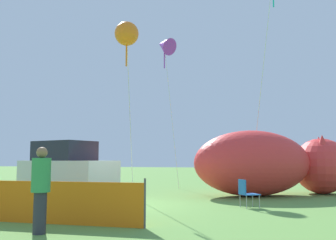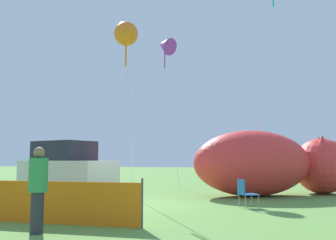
{
  "view_description": "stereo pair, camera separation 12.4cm",
  "coord_description": "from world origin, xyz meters",
  "px_view_note": "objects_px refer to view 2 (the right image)",
  "views": [
    {
      "loc": [
        4.82,
        -12.27,
        1.57
      ],
      "look_at": [
        0.17,
        4.82,
        3.43
      ],
      "focal_mm": 40.0,
      "sensor_mm": 36.0,
      "label": 1
    },
    {
      "loc": [
        4.94,
        -12.24,
        1.57
      ],
      "look_at": [
        0.17,
        4.82,
        3.43
      ],
      "focal_mm": 40.0,
      "sensor_mm": 36.0,
      "label": 2
    }
  ],
  "objects_px": {
    "folding_chair": "(245,192)",
    "inflatable_cat": "(271,166)",
    "spectator_in_green_shirt": "(38,186)",
    "kite_purple_delta": "(165,46)",
    "kite_orange_flower": "(126,34)",
    "parked_car": "(66,171)"
  },
  "relations": [
    {
      "from": "kite_purple_delta",
      "to": "inflatable_cat",
      "type": "bearing_deg",
      "value": -23.72
    },
    {
      "from": "parked_car",
      "to": "kite_purple_delta",
      "type": "relative_size",
      "value": 0.5
    },
    {
      "from": "inflatable_cat",
      "to": "spectator_in_green_shirt",
      "type": "xyz_separation_m",
      "value": [
        -4.77,
        -9.97,
        -0.3
      ]
    },
    {
      "from": "kite_purple_delta",
      "to": "folding_chair",
      "type": "bearing_deg",
      "value": -55.53
    },
    {
      "from": "kite_orange_flower",
      "to": "inflatable_cat",
      "type": "bearing_deg",
      "value": 35.73
    },
    {
      "from": "inflatable_cat",
      "to": "folding_chair",
      "type": "bearing_deg",
      "value": -133.0
    },
    {
      "from": "parked_car",
      "to": "kite_orange_flower",
      "type": "bearing_deg",
      "value": 20.93
    },
    {
      "from": "folding_chair",
      "to": "kite_purple_delta",
      "type": "bearing_deg",
      "value": 93.95
    },
    {
      "from": "folding_chair",
      "to": "inflatable_cat",
      "type": "relative_size",
      "value": 0.13
    },
    {
      "from": "kite_orange_flower",
      "to": "spectator_in_green_shirt",
      "type": "bearing_deg",
      "value": -85.07
    },
    {
      "from": "inflatable_cat",
      "to": "kite_orange_flower",
      "type": "relative_size",
      "value": 1.05
    },
    {
      "from": "spectator_in_green_shirt",
      "to": "inflatable_cat",
      "type": "bearing_deg",
      "value": 64.42
    },
    {
      "from": "parked_car",
      "to": "spectator_in_green_shirt",
      "type": "height_order",
      "value": "parked_car"
    },
    {
      "from": "spectator_in_green_shirt",
      "to": "kite_purple_delta",
      "type": "xyz_separation_m",
      "value": [
        -0.76,
        12.4,
        6.86
      ]
    },
    {
      "from": "parked_car",
      "to": "spectator_in_green_shirt",
      "type": "distance_m",
      "value": 6.67
    },
    {
      "from": "kite_orange_flower",
      "to": "folding_chair",
      "type": "bearing_deg",
      "value": -8.18
    },
    {
      "from": "folding_chair",
      "to": "inflatable_cat",
      "type": "distance_m",
      "value": 4.6
    },
    {
      "from": "inflatable_cat",
      "to": "spectator_in_green_shirt",
      "type": "bearing_deg",
      "value": -148.37
    },
    {
      "from": "inflatable_cat",
      "to": "kite_purple_delta",
      "type": "xyz_separation_m",
      "value": [
        -5.54,
        2.43,
        6.56
      ]
    },
    {
      "from": "kite_orange_flower",
      "to": "kite_purple_delta",
      "type": "relative_size",
      "value": 0.81
    },
    {
      "from": "kite_orange_flower",
      "to": "kite_purple_delta",
      "type": "distance_m",
      "value": 6.41
    },
    {
      "from": "spectator_in_green_shirt",
      "to": "kite_purple_delta",
      "type": "bearing_deg",
      "value": 93.53
    }
  ]
}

